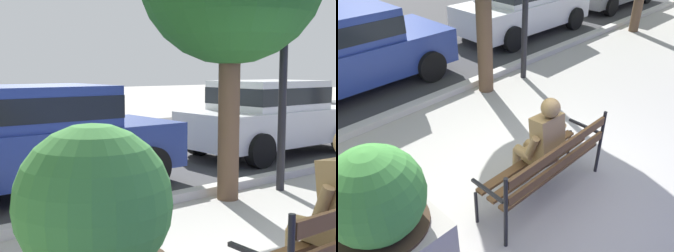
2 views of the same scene
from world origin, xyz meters
The scene contains 6 objects.
street_surface centered at (0.00, 7.50, 0.00)m, with size 60.00×9.00×0.01m, color #38383A.
curb_stone centered at (0.00, 2.90, 0.06)m, with size 60.00×0.20×0.12m, color #B2AFA8.
bronze_statue_seated centered at (-0.11, -0.02, 0.67)m, with size 0.69×0.77×1.37m.
parked_car_blue centered at (-0.50, 4.54, 0.84)m, with size 4.11×1.94×1.56m.
parked_car_white centered at (4.64, 4.54, 0.84)m, with size 4.11×1.94×1.56m.
lamp_post centered at (2.35, 2.43, 2.55)m, with size 0.32×0.32×3.90m.
Camera 1 is at (-3.31, -2.10, 1.79)m, focal length 51.65 mm.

